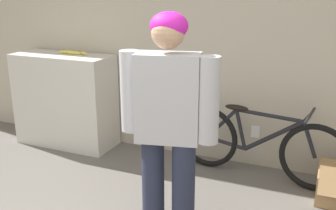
{
  "coord_description": "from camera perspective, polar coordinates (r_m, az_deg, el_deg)",
  "views": [
    {
      "loc": [
        1.16,
        -0.99,
        1.71
      ],
      "look_at": [
        0.24,
        1.18,
        0.99
      ],
      "focal_mm": 42.0,
      "sensor_mm": 36.0,
      "label": 1
    }
  ],
  "objects": [
    {
      "name": "side_shelf",
      "position": [
        4.45,
        -14.66,
        0.71
      ],
      "size": [
        1.09,
        0.45,
        1.0
      ],
      "color": "beige",
      "rests_on": "ground_plane"
    },
    {
      "name": "wall_back",
      "position": [
        3.84,
        5.36,
        10.84
      ],
      "size": [
        8.0,
        0.07,
        2.6
      ],
      "color": "#B7AD99",
      "rests_on": "ground_plane"
    },
    {
      "name": "banana",
      "position": [
        4.32,
        -13.52,
        7.42
      ],
      "size": [
        0.37,
        0.1,
        0.04
      ],
      "color": "#EAD64C",
      "rests_on": "side_shelf"
    },
    {
      "name": "person",
      "position": [
        2.49,
        0.01,
        -1.91
      ],
      "size": [
        0.66,
        0.29,
        1.56
      ],
      "rotation": [
        0.0,
        0.0,
        0.23
      ],
      "color": "#23283D",
      "rests_on": "ground_plane"
    },
    {
      "name": "bicycle",
      "position": [
        3.67,
        12.88,
        -5.59
      ],
      "size": [
        1.6,
        0.46,
        0.68
      ],
      "rotation": [
        0.0,
        0.0,
        -0.1
      ],
      "color": "black",
      "rests_on": "ground_plane"
    }
  ]
}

